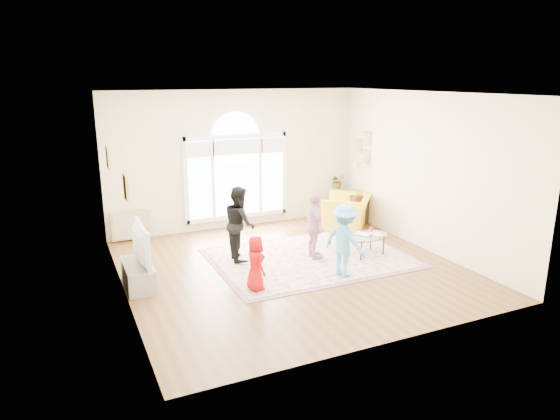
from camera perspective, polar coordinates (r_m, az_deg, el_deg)
name	(u,v)px	position (r m, az deg, el deg)	size (l,w,h in m)	color
ground	(291,268)	(9.43, 1.30, -6.62)	(6.00, 6.00, 0.00)	#55371A
room_shell	(239,162)	(11.55, -4.74, 5.45)	(6.00, 6.00, 6.00)	beige
area_rug	(311,258)	(9.91, 3.54, -5.49)	(3.60, 2.60, 0.02)	beige
rug_border	(311,258)	(9.91, 3.54, -5.51)	(3.80, 2.80, 0.01)	#8A5860
tv_console	(138,275)	(8.89, -15.90, -7.17)	(0.45, 1.00, 0.42)	#95969D
television	(136,245)	(8.70, -16.11, -3.82)	(0.18, 1.17, 0.67)	black
coffee_table	(367,237)	(10.08, 9.86, -3.00)	(1.08, 0.81, 0.54)	silver
armchair	(347,212)	(11.88, 7.67, -0.22)	(1.18, 1.03, 0.77)	yellow
side_cabinet	(356,208)	(12.37, 8.73, 0.20)	(0.40, 0.50, 0.70)	black
floor_lamp	(357,172)	(12.07, 8.77, 4.37)	(0.24, 0.24, 1.51)	black
plant_pedestal	(337,201)	(12.98, 6.54, 0.98)	(0.20, 0.20, 0.70)	white
potted_plant	(338,181)	(12.86, 6.61, 3.33)	(0.35, 0.30, 0.39)	#33722D
leaning_picture	(131,241)	(11.42, -16.61, -3.36)	(0.80, 0.05, 0.62)	tan
child_red	(256,263)	(8.32, -2.82, -6.07)	(0.46, 0.30, 0.94)	#B4100C
child_black	(240,223)	(9.64, -4.64, -1.52)	(0.70, 0.55, 1.45)	black
child_pink	(315,226)	(9.69, 3.97, -1.83)	(0.77, 0.32, 1.31)	pink
child_blue	(345,240)	(8.89, 7.40, -3.47)	(0.85, 0.49, 1.32)	#5AA5E9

